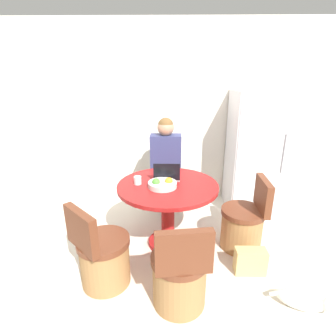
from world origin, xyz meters
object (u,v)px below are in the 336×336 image
(chair_right_side, at_px, (243,225))
(chair_near_left_corner, at_px, (103,258))
(chair_near_camera, at_px, (180,277))
(handbag, at_px, (250,261))
(person_seated, at_px, (166,162))
(dining_table, at_px, (168,200))
(refrigerator, at_px, (257,152))
(cat, at_px, (304,301))
(fruit_bowl, at_px, (162,184))
(laptop, at_px, (167,176))

(chair_right_side, xyz_separation_m, chair_near_left_corner, (-1.43, -0.58, 0.00))
(chair_right_side, distance_m, chair_near_camera, 1.09)
(chair_right_side, bearing_deg, handbag, -1.50)
(chair_right_side, distance_m, person_seated, 1.28)
(dining_table, xyz_separation_m, chair_right_side, (0.85, -0.03, -0.28))
(refrigerator, bearing_deg, chair_near_camera, -121.83)
(chair_near_camera, bearing_deg, dining_table, -90.00)
(chair_near_left_corner, bearing_deg, chair_near_camera, -154.33)
(chair_right_side, height_order, cat, chair_right_side)
(dining_table, height_order, chair_right_side, chair_right_side)
(refrigerator, bearing_deg, fruit_bowl, -141.31)
(chair_near_left_corner, relative_size, laptop, 2.86)
(laptop, relative_size, fruit_bowl, 0.96)
(dining_table, height_order, person_seated, person_seated)
(chair_near_left_corner, bearing_deg, dining_table, -90.00)
(refrigerator, height_order, chair_near_left_corner, refrigerator)
(chair_near_camera, height_order, handbag, chair_near_camera)
(chair_right_side, height_order, chair_near_left_corner, same)
(laptop, height_order, cat, laptop)
(dining_table, bearing_deg, chair_near_left_corner, -133.70)
(handbag, bearing_deg, refrigerator, 73.98)
(person_seated, height_order, handbag, person_seated)
(refrigerator, height_order, fruit_bowl, refrigerator)
(refrigerator, relative_size, chair_near_left_corner, 2.03)
(chair_near_camera, xyz_separation_m, fruit_bowl, (-0.17, 0.76, 0.51))
(chair_right_side, relative_size, cat, 1.70)
(chair_near_left_corner, distance_m, person_seated, 1.55)
(chair_near_camera, relative_size, chair_near_left_corner, 1.00)
(refrigerator, height_order, chair_near_camera, refrigerator)
(refrigerator, relative_size, dining_table, 1.54)
(chair_near_camera, height_order, laptop, laptop)
(fruit_bowl, bearing_deg, dining_table, 53.20)
(refrigerator, height_order, laptop, refrigerator)
(person_seated, relative_size, handbag, 4.51)
(chair_near_camera, relative_size, handbag, 2.75)
(person_seated, bearing_deg, cat, 125.77)
(chair_right_side, relative_size, chair_near_left_corner, 1.00)
(person_seated, bearing_deg, handbag, 125.15)
(chair_near_left_corner, height_order, laptop, laptop)
(dining_table, relative_size, handbag, 3.62)
(fruit_bowl, height_order, cat, fruit_bowl)
(fruit_bowl, relative_size, cat, 0.62)
(chair_right_side, relative_size, person_seated, 0.61)
(refrigerator, xyz_separation_m, cat, (-0.07, -1.84, -0.75))
(chair_right_side, distance_m, handbag, 0.45)
(handbag, bearing_deg, person_seated, 125.15)
(laptop, xyz_separation_m, cat, (1.16, -1.03, -0.71))
(chair_right_side, xyz_separation_m, cat, (0.30, -0.85, -0.19))
(refrigerator, height_order, chair_right_side, refrigerator)
(laptop, bearing_deg, person_seated, -87.59)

